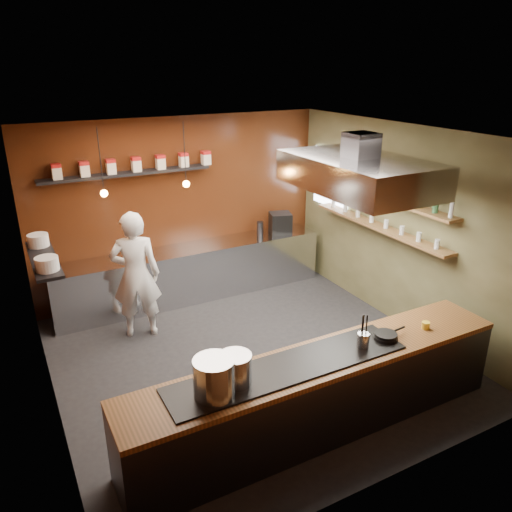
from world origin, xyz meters
TOP-DOWN VIEW (x-y plane):
  - floor at (0.00, 0.00)m, footprint 5.00×5.00m
  - back_wall at (0.00, 2.50)m, footprint 5.00×0.00m
  - left_wall at (-2.50, 0.00)m, footprint 0.00×5.00m
  - right_wall at (2.50, 0.00)m, footprint 0.00×5.00m
  - ceiling at (0.00, 0.00)m, footprint 5.00×5.00m
  - window_pane at (2.45, 1.70)m, footprint 0.00×1.00m
  - prep_counter at (0.00, 2.17)m, footprint 4.60×0.65m
  - pass_counter at (-0.00, -1.60)m, footprint 4.40×0.72m
  - tin_shelf at (-0.90, 2.36)m, footprint 2.60×0.26m
  - plate_shelf at (-2.34, 1.00)m, footprint 0.30×1.40m
  - bottle_shelf_upper at (2.34, 0.30)m, footprint 0.26×2.80m
  - bottle_shelf_lower at (2.34, 0.30)m, footprint 0.26×2.80m
  - extractor_hood at (1.30, -0.40)m, footprint 1.20×2.00m
  - pendant_left at (-1.40, 1.70)m, footprint 0.10×0.10m
  - pendant_right at (-0.20, 1.70)m, footprint 0.10×0.10m
  - storage_tins at (-0.75, 2.36)m, footprint 2.43×0.13m
  - plate_stacks at (-2.34, 1.00)m, footprint 0.26×1.16m
  - bottles at (2.34, 0.30)m, footprint 0.06×2.66m
  - wine_glasses at (2.34, 0.30)m, footprint 0.07×2.37m
  - stockpot_large at (-1.25, -1.67)m, footprint 0.45×0.45m
  - stockpot_small at (-1.00, -1.58)m, footprint 0.32×0.32m
  - utensil_crock at (0.48, -1.66)m, footprint 0.13×0.13m
  - frying_pan at (0.82, -1.64)m, footprint 0.44×0.27m
  - butter_jar at (1.40, -1.66)m, footprint 0.10×0.10m
  - espresso_machine at (1.71, 2.14)m, footprint 0.46×0.44m
  - chef at (-1.15, 1.37)m, footprint 0.80×0.64m

SIDE VIEW (x-z plane):
  - floor at x=0.00m, z-range 0.00..0.00m
  - prep_counter at x=0.00m, z-range 0.00..0.90m
  - pass_counter at x=0.00m, z-range 0.00..0.94m
  - chef at x=-1.15m, z-range 0.00..1.89m
  - butter_jar at x=1.40m, z-range 0.92..1.00m
  - frying_pan at x=0.82m, z-range 0.94..1.01m
  - utensil_crock at x=0.48m, z-range 0.94..1.11m
  - espresso_machine at x=1.71m, z-range 0.90..1.27m
  - stockpot_small at x=-1.00m, z-range 0.94..1.24m
  - stockpot_large at x=-1.25m, z-range 0.94..1.32m
  - bottle_shelf_lower at x=2.34m, z-range 1.43..1.47m
  - back_wall at x=0.00m, z-range -1.00..4.00m
  - left_wall at x=-2.50m, z-range -1.00..4.00m
  - right_wall at x=2.50m, z-range -1.00..4.00m
  - wine_glasses at x=2.34m, z-range 1.47..1.60m
  - plate_shelf at x=-2.34m, z-range 1.53..1.57m
  - plate_stacks at x=-2.34m, z-range 1.57..1.73m
  - window_pane at x=2.45m, z-range 1.40..2.40m
  - bottle_shelf_upper at x=2.34m, z-range 1.90..1.94m
  - bottles at x=2.34m, z-range 1.94..2.18m
  - pendant_left at x=-1.40m, z-range 1.68..2.63m
  - pendant_right at x=-0.20m, z-range 1.68..2.63m
  - tin_shelf at x=-0.90m, z-range 2.18..2.22m
  - storage_tins at x=-0.75m, z-range 2.22..2.44m
  - extractor_hood at x=1.30m, z-range 2.15..2.87m
  - ceiling at x=0.00m, z-range 3.00..3.00m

